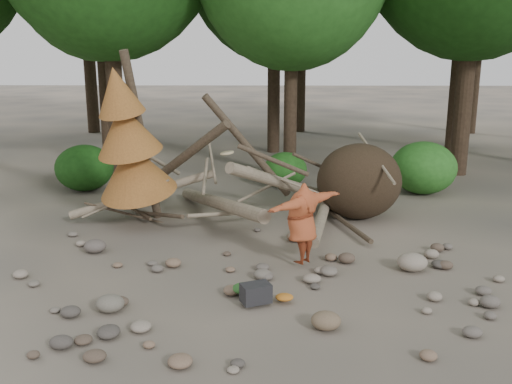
{
  "coord_description": "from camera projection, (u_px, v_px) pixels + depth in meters",
  "views": [
    {
      "loc": [
        0.17,
        -10.15,
        4.34
      ],
      "look_at": [
        -0.03,
        1.5,
        1.4
      ],
      "focal_mm": 40.0,
      "sensor_mm": 36.0,
      "label": 1
    }
  ],
  "objects": [
    {
      "name": "dead_conifer",
      "position": [
        129.0,
        144.0,
        13.71
      ],
      "size": [
        2.06,
        2.16,
        4.35
      ],
      "color": "#4C3F30",
      "rests_on": "ground"
    },
    {
      "name": "boulder_front_right",
      "position": [
        326.0,
        321.0,
        9.05
      ],
      "size": [
        0.48,
        0.43,
        0.29
      ],
      "primitive_type": "ellipsoid",
      "color": "brown",
      "rests_on": "ground"
    },
    {
      "name": "cloth_green",
      "position": [
        245.0,
        291.0,
        10.29
      ],
      "size": [
        0.47,
        0.39,
        0.18
      ],
      "primitive_type": "ellipsoid",
      "color": "#2A5E25",
      "rests_on": "ground"
    },
    {
      "name": "ground",
      "position": [
        256.0,
        282.0,
        10.91
      ],
      "size": [
        120.0,
        120.0,
        0.0
      ],
      "primitive_type": "plane",
      "color": "#514C44",
      "rests_on": "ground"
    },
    {
      "name": "bush_left",
      "position": [
        84.0,
        168.0,
        17.8
      ],
      "size": [
        1.8,
        1.8,
        1.44
      ],
      "primitive_type": "ellipsoid",
      "color": "#1A4B14",
      "rests_on": "ground"
    },
    {
      "name": "boulder_mid_left",
      "position": [
        95.0,
        246.0,
        12.45
      ],
      "size": [
        0.49,
        0.44,
        0.29
      ],
      "primitive_type": "ellipsoid",
      "color": "#5B524C",
      "rests_on": "ground"
    },
    {
      "name": "deadfall_pile",
      "position": [
        337.0,
        183.0,
        14.75
      ],
      "size": [
        8.55,
        5.24,
        3.3
      ],
      "color": "#332619",
      "rests_on": "ground"
    },
    {
      "name": "bush_mid",
      "position": [
        285.0,
        170.0,
        18.32
      ],
      "size": [
        1.4,
        1.4,
        1.12
      ],
      "primitive_type": "ellipsoid",
      "color": "#235F1B",
      "rests_on": "ground"
    },
    {
      "name": "cloth_orange",
      "position": [
        284.0,
        300.0,
        10.0
      ],
      "size": [
        0.32,
        0.26,
        0.12
      ],
      "primitive_type": "ellipsoid",
      "color": "#B0661E",
      "rests_on": "ground"
    },
    {
      "name": "frisbee_thrower",
      "position": [
        302.0,
        223.0,
        11.49
      ],
      "size": [
        2.54,
        1.84,
        2.4
      ],
      "color": "#A34524",
      "rests_on": "ground"
    },
    {
      "name": "boulder_front_left",
      "position": [
        110.0,
        303.0,
        9.65
      ],
      "size": [
        0.49,
        0.44,
        0.29
      ],
      "primitive_type": "ellipsoid",
      "color": "#6B6559",
      "rests_on": "ground"
    },
    {
      "name": "backpack",
      "position": [
        256.0,
        296.0,
        9.88
      ],
      "size": [
        0.59,
        0.5,
        0.33
      ],
      "primitive_type": "cube",
      "rotation": [
        0.0,
        0.0,
        0.4
      ],
      "color": "black",
      "rests_on": "ground"
    },
    {
      "name": "boulder_mid_right",
      "position": [
        412.0,
        262.0,
        11.42
      ],
      "size": [
        0.6,
        0.54,
        0.36
      ],
      "primitive_type": "ellipsoid",
      "color": "gray",
      "rests_on": "ground"
    },
    {
      "name": "bush_right",
      "position": [
        423.0,
        168.0,
        17.41
      ],
      "size": [
        2.0,
        2.0,
        1.6
      ],
      "primitive_type": "ellipsoid",
      "color": "#2C7123",
      "rests_on": "ground"
    }
  ]
}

